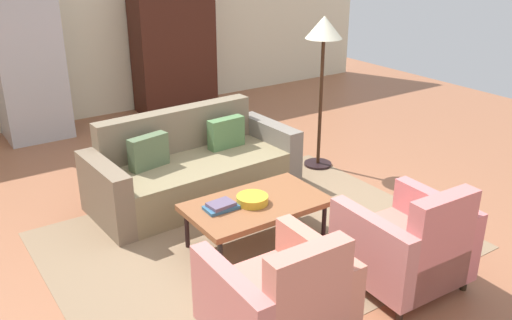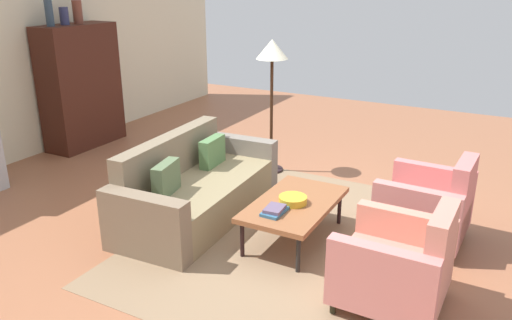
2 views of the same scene
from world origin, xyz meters
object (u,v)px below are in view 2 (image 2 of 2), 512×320
object	(u,v)px
couch	(193,190)
vase_round	(64,16)
cabinet	(81,86)
vase_tall	(49,13)
coffee_table	(294,205)
book_stack	(275,210)
fruit_bowl	(293,200)
armchair_left	(401,267)
armchair_right	(430,208)
floor_lamp	(272,62)
vase_small	(77,12)

from	to	relation	value
couch	vase_round	distance (m)	3.48
cabinet	vase_tall	distance (m)	1.15
coffee_table	book_stack	xyz separation A→B (m)	(-0.32, 0.06, 0.06)
fruit_bowl	armchair_left	bearing A→B (deg)	-115.66
couch	armchair_right	distance (m)	2.43
coffee_table	vase_tall	xyz separation A→B (m)	(0.85, 4.05, 1.61)
armchair_left	armchair_right	bearing A→B (deg)	0.98
couch	floor_lamp	xyz separation A→B (m)	(1.59, -0.14, 1.16)
couch	fruit_bowl	xyz separation A→B (m)	(-0.04, -1.19, 0.15)
book_stack	vase_tall	world-z (taller)	vase_tall
coffee_table	cabinet	xyz separation A→B (m)	(1.25, 4.06, 0.53)
couch	vase_small	world-z (taller)	vase_small
armchair_left	cabinet	xyz separation A→B (m)	(1.85, 5.22, 0.56)
coffee_table	fruit_bowl	xyz separation A→B (m)	(-0.04, -0.00, 0.07)
fruit_bowl	vase_tall	xyz separation A→B (m)	(0.89, 4.05, 1.54)
armchair_left	cabinet	bearing A→B (deg)	71.44
vase_round	floor_lamp	distance (m)	3.08
couch	fruit_bowl	size ratio (longest dim) A/B	7.90
vase_tall	floor_lamp	distance (m)	3.14
armchair_left	floor_lamp	xyz separation A→B (m)	(2.19, 2.21, 1.10)
fruit_bowl	cabinet	world-z (taller)	cabinet
couch	vase_tall	bearing A→B (deg)	-109.35
fruit_bowl	book_stack	xyz separation A→B (m)	(-0.27, 0.06, -0.01)
book_stack	vase_round	world-z (taller)	vase_round
fruit_bowl	floor_lamp	bearing A→B (deg)	32.77
coffee_table	floor_lamp	xyz separation A→B (m)	(1.59, 1.05, 1.08)
armchair_left	fruit_bowl	world-z (taller)	armchair_left
coffee_table	floor_lamp	bearing A→B (deg)	33.44
floor_lamp	vase_tall	bearing A→B (deg)	103.71
cabinet	floor_lamp	xyz separation A→B (m)	(0.33, -3.01, 0.54)
coffee_table	armchair_left	bearing A→B (deg)	-117.27
armchair_left	vase_tall	size ratio (longest dim) A/B	2.53
fruit_bowl	book_stack	distance (m)	0.28
vase_tall	cabinet	bearing A→B (deg)	0.68
armchair_right	cabinet	world-z (taller)	cabinet
vase_tall	armchair_right	bearing A→B (deg)	-92.80
armchair_left	book_stack	bearing A→B (deg)	77.84
couch	cabinet	bearing A→B (deg)	-116.35
couch	armchair_left	distance (m)	2.43
coffee_table	cabinet	size ratio (longest dim) A/B	0.67
book_stack	vase_round	bearing A→B (deg)	70.45
armchair_left	vase_tall	distance (m)	5.66
coffee_table	cabinet	bearing A→B (deg)	72.84
book_stack	cabinet	xyz separation A→B (m)	(1.57, 4.00, 0.47)
couch	coffee_table	world-z (taller)	couch
vase_round	vase_small	xyz separation A→B (m)	(0.25, 0.00, 0.04)
armchair_left	book_stack	xyz separation A→B (m)	(0.29, 1.22, 0.09)
vase_small	armchair_right	bearing A→B (deg)	-98.24
coffee_table	vase_tall	distance (m)	4.44
vase_tall	fruit_bowl	bearing A→B (deg)	-102.44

